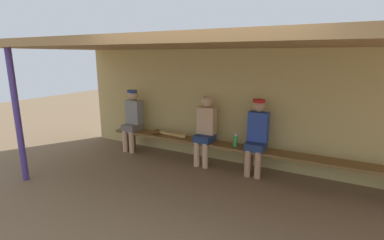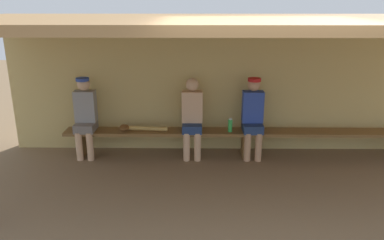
# 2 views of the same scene
# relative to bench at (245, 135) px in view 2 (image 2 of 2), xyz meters

# --- Properties ---
(ground_plane) EXTENTS (24.00, 24.00, 0.00)m
(ground_plane) POSITION_rel_bench_xyz_m (0.00, -1.55, -0.39)
(ground_plane) COLOR brown
(back_wall) EXTENTS (8.00, 0.20, 2.20)m
(back_wall) POSITION_rel_bench_xyz_m (0.00, 0.45, 0.71)
(back_wall) COLOR tan
(back_wall) RESTS_ON ground
(dugout_roof) EXTENTS (8.00, 2.80, 0.12)m
(dugout_roof) POSITION_rel_bench_xyz_m (0.00, -0.85, 1.87)
(dugout_roof) COLOR #9E7547
(dugout_roof) RESTS_ON back_wall
(bench) EXTENTS (6.00, 0.36, 0.46)m
(bench) POSITION_rel_bench_xyz_m (0.00, 0.00, 0.00)
(bench) COLOR brown
(bench) RESTS_ON ground
(player_in_red) EXTENTS (0.34, 0.42, 1.34)m
(player_in_red) POSITION_rel_bench_xyz_m (0.12, 0.00, 0.36)
(player_in_red) COLOR navy
(player_in_red) RESTS_ON ground
(player_middle) EXTENTS (0.34, 0.42, 1.34)m
(player_middle) POSITION_rel_bench_xyz_m (-0.88, 0.00, 0.34)
(player_middle) COLOR navy
(player_middle) RESTS_ON ground
(player_rightmost) EXTENTS (0.34, 0.42, 1.34)m
(player_rightmost) POSITION_rel_bench_xyz_m (-2.65, 0.00, 0.36)
(player_rightmost) COLOR slate
(player_rightmost) RESTS_ON ground
(water_bottle_clear) EXTENTS (0.07, 0.07, 0.23)m
(water_bottle_clear) POSITION_rel_bench_xyz_m (-0.25, -0.04, 0.18)
(water_bottle_clear) COLOR green
(water_bottle_clear) RESTS_ON bench
(baseball_glove_tan) EXTENTS (0.20, 0.26, 0.09)m
(baseball_glove_tan) POSITION_rel_bench_xyz_m (-2.01, 0.00, 0.12)
(baseball_glove_tan) COLOR brown
(baseball_glove_tan) RESTS_ON bench
(baseball_bat) EXTENTS (0.78, 0.13, 0.07)m
(baseball_bat) POSITION_rel_bench_xyz_m (-1.68, -0.00, 0.11)
(baseball_bat) COLOR tan
(baseball_bat) RESTS_ON bench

